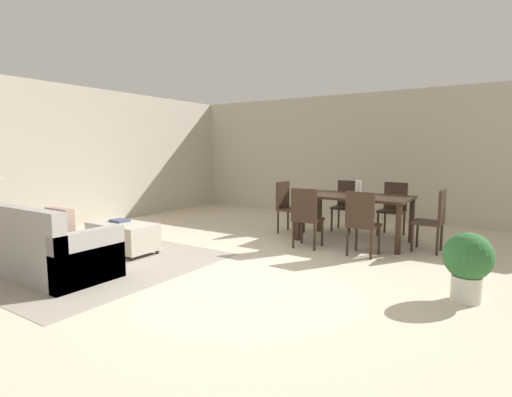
{
  "coord_description": "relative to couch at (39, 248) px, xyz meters",
  "views": [
    {
      "loc": [
        2.61,
        -3.51,
        1.49
      ],
      "look_at": [
        -0.5,
        1.21,
        0.79
      ],
      "focal_mm": 27.68,
      "sensor_mm": 36.0,
      "label": 1
    }
  ],
  "objects": [
    {
      "name": "dining_chair_head_east",
      "position": [
        3.85,
        3.68,
        0.22
      ],
      "size": [
        0.4,
        0.4,
        0.92
      ],
      "color": "#332319",
      "rests_on": "ground_plane"
    },
    {
      "name": "dining_table",
      "position": [
        2.64,
        3.7,
        0.38
      ],
      "size": [
        1.73,
        0.98,
        0.76
      ],
      "color": "#332319",
      "rests_on": "ground_plane"
    },
    {
      "name": "area_rug",
      "position": [
        0.04,
        0.61,
        -0.29
      ],
      "size": [
        3.0,
        2.8,
        0.01
      ],
      "primitive_type": "cube",
      "color": "gray",
      "rests_on": "ground_plane"
    },
    {
      "name": "wall_left",
      "position": [
        -2.32,
        1.55,
        1.05
      ],
      "size": [
        0.12,
        11.0,
        2.7
      ],
      "primitive_type": "cube",
      "color": "#BCB2A0",
      "rests_on": "ground_plane"
    },
    {
      "name": "couch",
      "position": [
        0.0,
        0.0,
        0.0
      ],
      "size": [
        2.02,
        0.85,
        0.86
      ],
      "color": "gray",
      "rests_on": "ground_plane"
    },
    {
      "name": "dining_chair_near_left",
      "position": [
        2.19,
        2.86,
        0.22
      ],
      "size": [
        0.43,
        0.43,
        0.92
      ],
      "color": "#332319",
      "rests_on": "ground_plane"
    },
    {
      "name": "ottoman_table",
      "position": [
        0.09,
        1.16,
        -0.05
      ],
      "size": [
        1.02,
        0.54,
        0.44
      ],
      "color": "#B7AD9E",
      "rests_on": "ground_plane"
    },
    {
      "name": "dining_chair_head_west",
      "position": [
        1.4,
        3.71,
        0.22
      ],
      "size": [
        0.42,
        0.42,
        0.92
      ],
      "color": "#332319",
      "rests_on": "ground_plane"
    },
    {
      "name": "ground_plane",
      "position": [
        2.18,
        1.05,
        -0.3
      ],
      "size": [
        10.8,
        10.8,
        0.0
      ],
      "primitive_type": "plane",
      "color": "beige"
    },
    {
      "name": "wall_back",
      "position": [
        2.18,
        6.05,
        1.05
      ],
      "size": [
        9.0,
        0.12,
        2.7
      ],
      "primitive_type": "cube",
      "color": "#BCB2A0",
      "rests_on": "ground_plane"
    },
    {
      "name": "dining_chair_near_right",
      "position": [
        3.05,
        2.86,
        0.22
      ],
      "size": [
        0.41,
        0.41,
        0.92
      ],
      "color": "#332319",
      "rests_on": "ground_plane"
    },
    {
      "name": "dining_chair_far_right",
      "position": [
        3.04,
        4.56,
        0.22
      ],
      "size": [
        0.43,
        0.43,
        0.92
      ],
      "color": "#332319",
      "rests_on": "ground_plane"
    },
    {
      "name": "vase_centerpiece",
      "position": [
        2.68,
        3.74,
        0.58
      ],
      "size": [
        0.1,
        0.1,
        0.24
      ],
      "primitive_type": "cylinder",
      "color": "silver",
      "rests_on": "dining_table"
    },
    {
      "name": "potted_plant",
      "position": [
        4.46,
        1.81,
        0.11
      ],
      "size": [
        0.46,
        0.46,
        0.69
      ],
      "color": "beige",
      "rests_on": "ground_plane"
    },
    {
      "name": "book_on_ottoman",
      "position": [
        -0.04,
        1.22,
        0.16
      ],
      "size": [
        0.27,
        0.21,
        0.03
      ],
      "primitive_type": "cube",
      "rotation": [
        0.0,
        0.0,
        -0.03
      ],
      "color": "#3F4C72",
      "rests_on": "ottoman_table"
    },
    {
      "name": "dining_chair_far_left",
      "position": [
        2.2,
        4.51,
        0.22
      ],
      "size": [
        0.4,
        0.4,
        0.92
      ],
      "color": "#332319",
      "rests_on": "ground_plane"
    }
  ]
}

